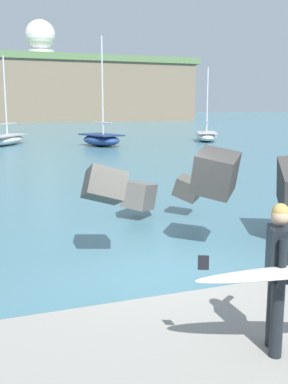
% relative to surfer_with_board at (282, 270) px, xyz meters
% --- Properties ---
extents(ground_plane, '(400.00, 400.00, 0.00)m').
position_rel_surfer_with_board_xyz_m(ground_plane, '(-0.10, 3.85, -1.28)').
color(ground_plane, '#42707F').
extents(walkway_path, '(48.00, 4.40, 0.24)m').
position_rel_surfer_with_board_xyz_m(walkway_path, '(-0.10, -0.15, -1.16)').
color(walkway_path, gray).
rests_on(walkway_path, ground).
extents(breakwater_jetty, '(27.11, 6.12, 2.96)m').
position_rel_surfer_with_board_xyz_m(breakwater_jetty, '(-0.29, 5.28, 0.03)').
color(breakwater_jetty, '#4C4944').
rests_on(breakwater_jetty, ground).
extents(surfer_with_board, '(2.04, 1.52, 1.78)m').
position_rel_surfer_with_board_xyz_m(surfer_with_board, '(0.00, 0.00, 0.00)').
color(surfer_with_board, black).
rests_on(surfer_with_board, walkway_path).
extents(boat_near_centre, '(3.23, 4.53, 8.21)m').
position_rel_surfer_with_board_xyz_m(boat_near_centre, '(6.15, 30.86, -0.74)').
color(boat_near_centre, navy).
rests_on(boat_near_centre, ground).
extents(boat_near_right, '(3.23, 4.43, 6.31)m').
position_rel_surfer_with_board_xyz_m(boat_near_right, '(16.11, 32.33, -0.79)').
color(boat_near_right, white).
rests_on(boat_near_right, ground).
extents(boat_mid_left, '(4.32, 5.60, 6.95)m').
position_rel_surfer_with_board_xyz_m(boat_mid_left, '(-0.84, 34.25, -0.82)').
color(boat_mid_left, white).
rests_on(boat_mid_left, ground).
extents(radar_dome, '(6.68, 6.68, 9.54)m').
position_rel_surfer_with_board_xyz_m(radar_dome, '(12.31, 105.75, 16.35)').
color(radar_dome, silver).
rests_on(radar_dome, headland_bluff).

